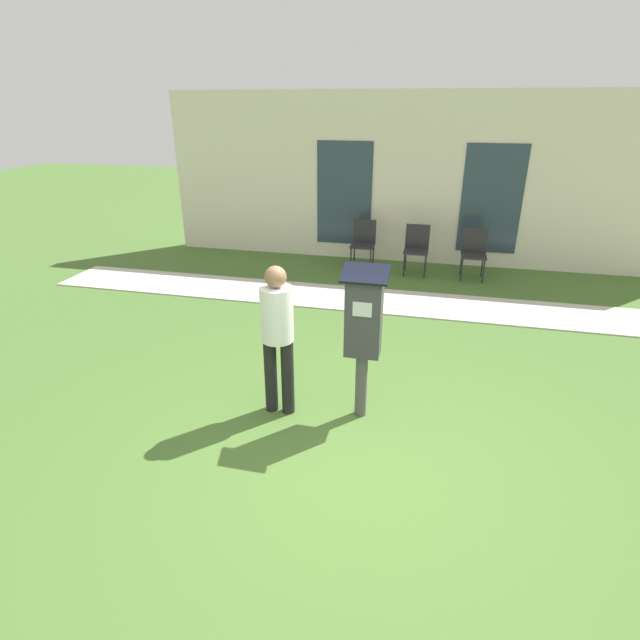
{
  "coord_description": "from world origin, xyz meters",
  "views": [
    {
      "loc": [
        0.47,
        -3.57,
        2.97
      ],
      "look_at": [
        -0.55,
        0.7,
        1.05
      ],
      "focal_mm": 28.0,
      "sensor_mm": 36.0,
      "label": 1
    }
  ],
  "objects_px": {
    "outdoor_chair_middle": "(417,245)",
    "outdoor_chair_right": "(474,249)",
    "person_standing": "(277,330)",
    "outdoor_chair_left": "(364,240)",
    "parking_meter": "(363,325)"
  },
  "relations": [
    {
      "from": "outdoor_chair_right",
      "to": "outdoor_chair_middle",
      "type": "bearing_deg",
      "value": 175.7
    },
    {
      "from": "parking_meter",
      "to": "person_standing",
      "type": "bearing_deg",
      "value": -171.47
    },
    {
      "from": "outdoor_chair_middle",
      "to": "outdoor_chair_right",
      "type": "height_order",
      "value": "same"
    },
    {
      "from": "outdoor_chair_left",
      "to": "outdoor_chair_right",
      "type": "bearing_deg",
      "value": 6.43
    },
    {
      "from": "parking_meter",
      "to": "outdoor_chair_middle",
      "type": "height_order",
      "value": "parking_meter"
    },
    {
      "from": "person_standing",
      "to": "outdoor_chair_middle",
      "type": "bearing_deg",
      "value": 98.69
    },
    {
      "from": "person_standing",
      "to": "outdoor_chair_middle",
      "type": "height_order",
      "value": "person_standing"
    },
    {
      "from": "parking_meter",
      "to": "outdoor_chair_left",
      "type": "xyz_separation_m",
      "value": [
        -0.77,
        5.07,
        -0.49
      ]
    },
    {
      "from": "outdoor_chair_middle",
      "to": "outdoor_chair_right",
      "type": "relative_size",
      "value": 1.0
    },
    {
      "from": "parking_meter",
      "to": "outdoor_chair_right",
      "type": "xyz_separation_m",
      "value": [
        1.28,
        4.84,
        -0.49
      ]
    },
    {
      "from": "person_standing",
      "to": "outdoor_chair_left",
      "type": "height_order",
      "value": "person_standing"
    },
    {
      "from": "person_standing",
      "to": "outdoor_chair_right",
      "type": "relative_size",
      "value": 1.76
    },
    {
      "from": "outdoor_chair_middle",
      "to": "outdoor_chair_right",
      "type": "distance_m",
      "value": 1.03
    },
    {
      "from": "outdoor_chair_left",
      "to": "outdoor_chair_right",
      "type": "relative_size",
      "value": 1.0
    },
    {
      "from": "parking_meter",
      "to": "person_standing",
      "type": "distance_m",
      "value": 0.84
    }
  ]
}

